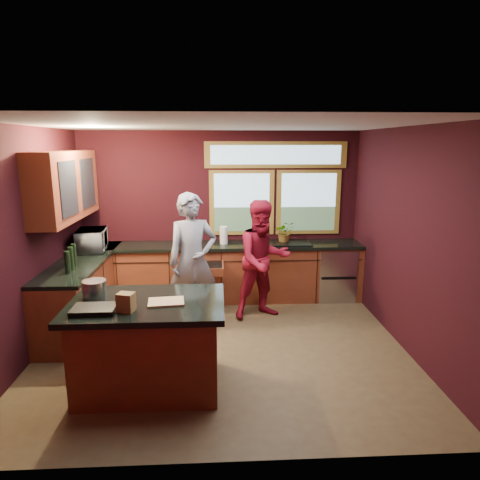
{
  "coord_description": "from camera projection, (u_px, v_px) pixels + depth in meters",
  "views": [
    {
      "loc": [
        -0.05,
        -4.95,
        2.49
      ],
      "look_at": [
        0.24,
        0.4,
        1.28
      ],
      "focal_mm": 32.0,
      "sensor_mm": 36.0,
      "label": 1
    }
  ],
  "objects": [
    {
      "name": "floor",
      "position": [
        223.0,
        347.0,
        5.37
      ],
      "size": [
        4.5,
        4.5,
        0.0
      ],
      "primitive_type": "plane",
      "color": "brown",
      "rests_on": "ground"
    },
    {
      "name": "room_shell",
      "position": [
        173.0,
        201.0,
        5.26
      ],
      "size": [
        4.52,
        4.02,
        2.71
      ],
      "color": "black",
      "rests_on": "ground"
    },
    {
      "name": "back_counter",
      "position": [
        233.0,
        272.0,
        6.93
      ],
      "size": [
        4.5,
        0.64,
        0.93
      ],
      "color": "#5B2915",
      "rests_on": "floor"
    },
    {
      "name": "left_counter",
      "position": [
        83.0,
        291.0,
        6.0
      ],
      "size": [
        0.64,
        2.3,
        0.93
      ],
      "color": "#5B2915",
      "rests_on": "floor"
    },
    {
      "name": "island",
      "position": [
        149.0,
        344.0,
        4.39
      ],
      "size": [
        1.55,
        1.05,
        0.95
      ],
      "color": "#5B2915",
      "rests_on": "floor"
    },
    {
      "name": "person_grey",
      "position": [
        193.0,
        261.0,
        5.81
      ],
      "size": [
        0.79,
        0.64,
        1.86
      ],
      "primitive_type": "imported",
      "rotation": [
        0.0,
        0.0,
        0.32
      ],
      "color": "slate",
      "rests_on": "floor"
    },
    {
      "name": "person_red",
      "position": [
        263.0,
        260.0,
        6.14
      ],
      "size": [
        1.0,
        0.88,
        1.73
      ],
      "primitive_type": "imported",
      "rotation": [
        0.0,
        0.0,
        0.31
      ],
      "color": "maroon",
      "rests_on": "floor"
    },
    {
      "name": "microwave",
      "position": [
        92.0,
        240.0,
        6.35
      ],
      "size": [
        0.47,
        0.63,
        0.32
      ],
      "primitive_type": "imported",
      "rotation": [
        0.0,
        0.0,
        1.71
      ],
      "color": "#999999",
      "rests_on": "left_counter"
    },
    {
      "name": "potted_plant",
      "position": [
        285.0,
        232.0,
        6.89
      ],
      "size": [
        0.31,
        0.27,
        0.35
      ],
      "primitive_type": "imported",
      "color": "#999999",
      "rests_on": "back_counter"
    },
    {
      "name": "paper_towel",
      "position": [
        224.0,
        235.0,
        6.8
      ],
      "size": [
        0.12,
        0.12,
        0.28
      ],
      "primitive_type": "cylinder",
      "color": "white",
      "rests_on": "back_counter"
    },
    {
      "name": "cutting_board",
      "position": [
        166.0,
        302.0,
        4.25
      ],
      "size": [
        0.37,
        0.28,
        0.02
      ],
      "primitive_type": "cube",
      "rotation": [
        0.0,
        0.0,
        0.1
      ],
      "color": "tan",
      "rests_on": "island"
    },
    {
      "name": "stock_pot",
      "position": [
        95.0,
        289.0,
        4.39
      ],
      "size": [
        0.24,
        0.24,
        0.18
      ],
      "primitive_type": "cylinder",
      "color": "#AEADB2",
      "rests_on": "island"
    },
    {
      "name": "paper_bag",
      "position": [
        126.0,
        302.0,
        4.02
      ],
      "size": [
        0.18,
        0.15,
        0.18
      ],
      "primitive_type": "cube",
      "rotation": [
        0.0,
        0.0,
        -0.26
      ],
      "color": "brown",
      "rests_on": "island"
    },
    {
      "name": "black_tray",
      "position": [
        94.0,
        309.0,
        4.02
      ],
      "size": [
        0.4,
        0.29,
        0.05
      ],
      "primitive_type": "cube",
      "rotation": [
        0.0,
        0.0,
        0.01
      ],
      "color": "black",
      "rests_on": "island"
    }
  ]
}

